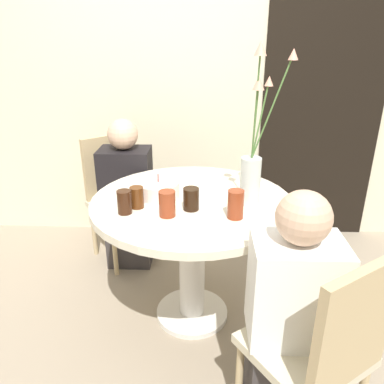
{
  "coord_description": "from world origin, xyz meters",
  "views": [
    {
      "loc": [
        0.06,
        -1.8,
        1.55
      ],
      "look_at": [
        0.0,
        0.0,
        0.8
      ],
      "focal_mm": 35.0,
      "sensor_mm": 36.0,
      "label": 1
    }
  ],
  "objects_px": {
    "side_plate": "(180,180)",
    "chair_far_back": "(117,191)",
    "birthday_cake": "(159,189)",
    "drink_glass_1": "(191,199)",
    "flower_vase": "(253,160)",
    "drink_glass_0": "(236,204)",
    "drink_glass_3": "(124,202)",
    "drink_glass_2": "(167,204)",
    "chair_near_front": "(323,346)",
    "person_boy": "(290,322)",
    "person_guest": "(128,200)",
    "drink_glass_4": "(137,197)"
  },
  "relations": [
    {
      "from": "chair_far_back",
      "to": "birthday_cake",
      "type": "distance_m",
      "value": 0.83
    },
    {
      "from": "chair_near_front",
      "to": "birthday_cake",
      "type": "xyz_separation_m",
      "value": [
        -0.68,
        0.77,
        0.29
      ]
    },
    {
      "from": "chair_near_front",
      "to": "flower_vase",
      "type": "xyz_separation_m",
      "value": [
        -0.2,
        0.7,
        0.48
      ]
    },
    {
      "from": "drink_glass_3",
      "to": "person_boy",
      "type": "distance_m",
      "value": 0.91
    },
    {
      "from": "side_plate",
      "to": "person_guest",
      "type": "xyz_separation_m",
      "value": [
        -0.39,
        0.3,
        -0.27
      ]
    },
    {
      "from": "chair_far_back",
      "to": "person_guest",
      "type": "bearing_deg",
      "value": -90.0
    },
    {
      "from": "flower_vase",
      "to": "drink_glass_0",
      "type": "distance_m",
      "value": 0.25
    },
    {
      "from": "chair_far_back",
      "to": "flower_vase",
      "type": "bearing_deg",
      "value": -79.47
    },
    {
      "from": "chair_far_back",
      "to": "birthday_cake",
      "type": "height_order",
      "value": "chair_far_back"
    },
    {
      "from": "drink_glass_4",
      "to": "drink_glass_1",
      "type": "bearing_deg",
      "value": -2.95
    },
    {
      "from": "drink_glass_0",
      "to": "drink_glass_1",
      "type": "xyz_separation_m",
      "value": [
        -0.21,
        0.08,
        -0.01
      ]
    },
    {
      "from": "flower_vase",
      "to": "side_plate",
      "type": "relative_size",
      "value": 4.18
    },
    {
      "from": "chair_far_back",
      "to": "drink_glass_2",
      "type": "distance_m",
      "value": 1.05
    },
    {
      "from": "chair_near_front",
      "to": "drink_glass_2",
      "type": "distance_m",
      "value": 0.88
    },
    {
      "from": "side_plate",
      "to": "flower_vase",
      "type": "bearing_deg",
      "value": -38.79
    },
    {
      "from": "person_boy",
      "to": "chair_far_back",
      "type": "bearing_deg",
      "value": 127.24
    },
    {
      "from": "drink_glass_4",
      "to": "person_guest",
      "type": "height_order",
      "value": "person_guest"
    },
    {
      "from": "chair_near_front",
      "to": "drink_glass_0",
      "type": "xyz_separation_m",
      "value": [
        -0.29,
        0.53,
        0.32
      ]
    },
    {
      "from": "drink_glass_1",
      "to": "person_boy",
      "type": "distance_m",
      "value": 0.71
    },
    {
      "from": "birthday_cake",
      "to": "drink_glass_0",
      "type": "height_order",
      "value": "drink_glass_0"
    },
    {
      "from": "birthday_cake",
      "to": "drink_glass_2",
      "type": "distance_m",
      "value": 0.24
    },
    {
      "from": "drink_glass_3",
      "to": "drink_glass_4",
      "type": "distance_m",
      "value": 0.08
    },
    {
      "from": "drink_glass_0",
      "to": "drink_glass_2",
      "type": "xyz_separation_m",
      "value": [
        -0.32,
        0.01,
        -0.01
      ]
    },
    {
      "from": "chair_far_back",
      "to": "drink_glass_0",
      "type": "bearing_deg",
      "value": -88.64
    },
    {
      "from": "flower_vase",
      "to": "person_guest",
      "type": "height_order",
      "value": "flower_vase"
    },
    {
      "from": "chair_near_front",
      "to": "person_boy",
      "type": "bearing_deg",
      "value": -90.0
    },
    {
      "from": "birthday_cake",
      "to": "drink_glass_3",
      "type": "relative_size",
      "value": 1.92
    },
    {
      "from": "drink_glass_2",
      "to": "person_boy",
      "type": "distance_m",
      "value": 0.74
    },
    {
      "from": "chair_far_back",
      "to": "person_boy",
      "type": "height_order",
      "value": "person_boy"
    },
    {
      "from": "chair_near_front",
      "to": "person_boy",
      "type": "distance_m",
      "value": 0.16
    },
    {
      "from": "side_plate",
      "to": "chair_far_back",
      "type": "bearing_deg",
      "value": 139.48
    },
    {
      "from": "side_plate",
      "to": "drink_glass_2",
      "type": "xyz_separation_m",
      "value": [
        -0.03,
        -0.47,
        0.06
      ]
    },
    {
      "from": "chair_near_front",
      "to": "flower_vase",
      "type": "height_order",
      "value": "flower_vase"
    },
    {
      "from": "birthday_cake",
      "to": "person_boy",
      "type": "distance_m",
      "value": 0.92
    },
    {
      "from": "drink_glass_0",
      "to": "drink_glass_2",
      "type": "relative_size",
      "value": 1.09
    },
    {
      "from": "chair_far_back",
      "to": "drink_glass_1",
      "type": "height_order",
      "value": "chair_far_back"
    },
    {
      "from": "chair_far_back",
      "to": "chair_near_front",
      "type": "height_order",
      "value": "same"
    },
    {
      "from": "chair_far_back",
      "to": "person_guest",
      "type": "relative_size",
      "value": 0.85
    },
    {
      "from": "drink_glass_2",
      "to": "drink_glass_4",
      "type": "relative_size",
      "value": 1.17
    },
    {
      "from": "birthday_cake",
      "to": "drink_glass_4",
      "type": "relative_size",
      "value": 2.07
    },
    {
      "from": "drink_glass_3",
      "to": "person_boy",
      "type": "height_order",
      "value": "person_boy"
    },
    {
      "from": "drink_glass_0",
      "to": "person_boy",
      "type": "xyz_separation_m",
      "value": [
        0.2,
        -0.4,
        -0.33
      ]
    },
    {
      "from": "birthday_cake",
      "to": "person_guest",
      "type": "bearing_deg",
      "value": 118.38
    },
    {
      "from": "birthday_cake",
      "to": "side_plate",
      "type": "distance_m",
      "value": 0.26
    },
    {
      "from": "flower_vase",
      "to": "drink_glass_3",
      "type": "distance_m",
      "value": 0.66
    },
    {
      "from": "flower_vase",
      "to": "drink_glass_0",
      "type": "height_order",
      "value": "flower_vase"
    },
    {
      "from": "drink_glass_0",
      "to": "drink_glass_4",
      "type": "xyz_separation_m",
      "value": [
        -0.48,
        0.1,
        -0.01
      ]
    },
    {
      "from": "birthday_cake",
      "to": "flower_vase",
      "type": "xyz_separation_m",
      "value": [
        0.48,
        -0.06,
        0.19
      ]
    },
    {
      "from": "drink_glass_0",
      "to": "drink_glass_3",
      "type": "height_order",
      "value": "drink_glass_0"
    },
    {
      "from": "chair_far_back",
      "to": "drink_glass_3",
      "type": "distance_m",
      "value": 0.96
    }
  ]
}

